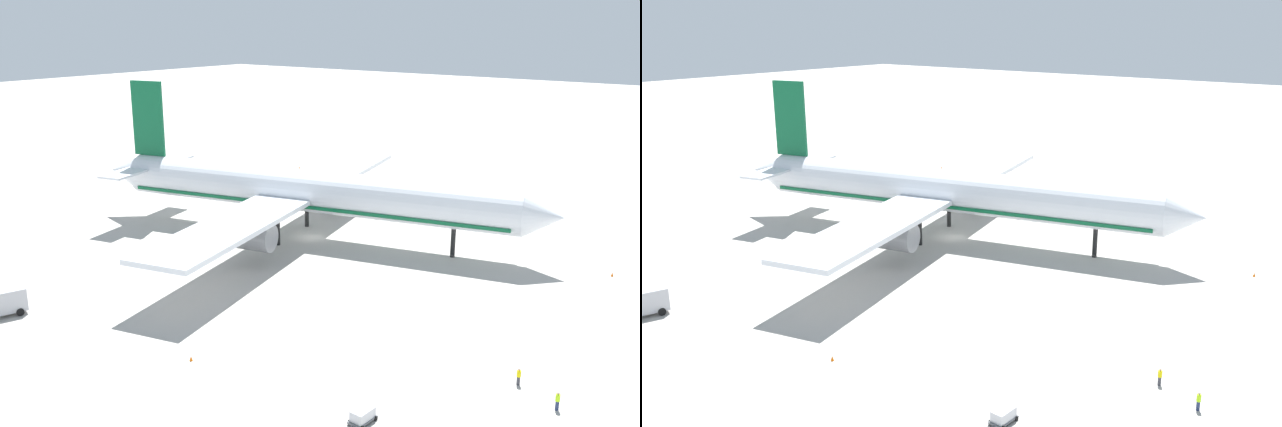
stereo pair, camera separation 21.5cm
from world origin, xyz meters
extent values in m
plane|color=#ADA8A0|center=(0.00, 0.00, 0.00)|extent=(600.00, 600.00, 0.00)
cylinder|color=silver|center=(0.00, 0.00, 7.61)|extent=(64.01, 21.22, 6.54)
cone|color=silver|center=(33.80, 8.03, 7.61)|extent=(6.57, 7.44, 6.41)
cone|color=silver|center=(-34.43, -8.19, 7.61)|extent=(7.80, 7.56, 6.21)
cube|color=#0C5933|center=(-29.30, -6.97, 17.12)|extent=(5.95, 1.87, 12.49)
cube|color=silver|center=(-31.11, -1.54, 8.92)|extent=(6.46, 10.19, 0.36)
cube|color=silver|center=(-28.47, -12.62, 8.92)|extent=(6.46, 10.19, 0.36)
cube|color=silver|center=(-7.64, 18.25, 6.63)|extent=(16.27, 33.70, 0.70)
cylinder|color=slate|center=(-5.54, 13.74, 4.27)|extent=(5.63, 5.02, 4.01)
cube|color=silver|center=(1.39, -19.73, 6.63)|extent=(16.27, 33.70, 0.70)
cylinder|color=slate|center=(1.23, -14.76, 4.28)|extent=(6.61, 5.25, 4.00)
cylinder|color=black|center=(21.88, 5.20, 2.17)|extent=(0.70, 0.70, 4.34)
cylinder|color=black|center=(-4.34, 4.38, 2.17)|extent=(0.70, 0.70, 4.34)
cylinder|color=black|center=(-1.91, -5.87, 2.17)|extent=(0.70, 0.70, 4.34)
cube|color=#0C5933|center=(0.00, 0.00, 5.81)|extent=(61.44, 20.31, 0.50)
cube|color=#B2B2B7|center=(-10.11, -44.17, 1.79)|extent=(2.96, 3.81, 2.67)
cylinder|color=black|center=(-8.93, -43.82, 0.45)|extent=(0.57, 0.95, 0.90)
cylinder|color=black|center=(-10.83, -43.18, 0.45)|extent=(0.57, 0.95, 0.90)
cube|color=#595B60|center=(35.11, -38.07, 0.28)|extent=(1.57, 2.63, 0.15)
cylinder|color=#333338|center=(35.00, -39.64, 0.28)|extent=(0.12, 0.60, 0.08)
cube|color=silver|center=(35.11, -38.07, 0.81)|extent=(1.40, 2.21, 0.92)
cylinder|color=black|center=(34.35, -38.99, 0.20)|extent=(0.15, 0.41, 0.40)
cylinder|color=black|center=(35.87, -37.15, 0.20)|extent=(0.15, 0.41, 0.40)
cylinder|color=black|center=(34.48, -37.06, 0.20)|extent=(0.15, 0.41, 0.40)
cylinder|color=#3F3F47|center=(43.36, -23.93, 0.42)|extent=(0.44, 0.44, 0.85)
cylinder|color=yellow|center=(43.36, -23.93, 1.16)|extent=(0.55, 0.55, 0.63)
sphere|color=tan|center=(43.36, -23.93, 1.59)|extent=(0.23, 0.23, 0.23)
cylinder|color=navy|center=(47.76, -26.05, 0.44)|extent=(0.45, 0.45, 0.88)
cylinder|color=#B2F219|center=(47.76, -26.05, 1.21)|extent=(0.56, 0.56, 0.66)
sphere|color=beige|center=(47.76, -26.05, 1.66)|extent=(0.24, 0.24, 0.24)
cone|color=orange|center=(42.58, 11.04, 0.28)|extent=(0.36, 0.36, 0.55)
cone|color=orange|center=(-27.82, 30.09, 0.28)|extent=(0.36, 0.36, 0.55)
cone|color=orange|center=(10.09, 40.35, 0.28)|extent=(0.36, 0.36, 0.55)
cone|color=orange|center=(15.14, -39.38, 0.28)|extent=(0.36, 0.36, 0.55)
cone|color=orange|center=(-33.95, 39.20, 0.28)|extent=(0.36, 0.36, 0.55)
camera|label=1|loc=(63.59, -81.74, 33.49)|focal=38.71mm
camera|label=2|loc=(63.76, -81.61, 33.49)|focal=38.71mm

